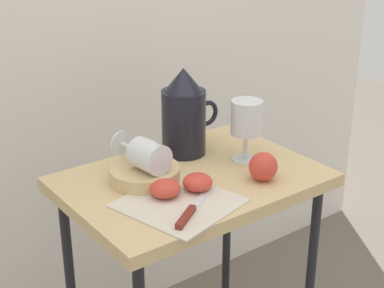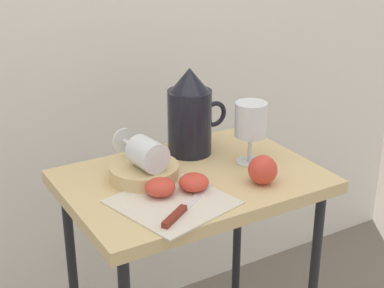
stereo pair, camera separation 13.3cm
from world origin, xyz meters
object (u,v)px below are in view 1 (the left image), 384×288
wine_glass_upright (246,121)px  apple_half_left (165,188)px  table (192,205)px  apple_whole (263,167)px  basket_tray (145,174)px  knife (191,210)px  pitcher (184,120)px  wine_glass_tipped_near (148,155)px  apple_half_right (198,182)px

wine_glass_upright → apple_half_left: 0.28m
table → apple_whole: bearing=-44.0°
basket_tray → apple_half_left: size_ratio=2.40×
wine_glass_upright → apple_half_left: (-0.27, -0.05, -0.08)m
basket_tray → apple_half_left: (-0.01, -0.09, 0.00)m
wine_glass_upright → knife: size_ratio=0.84×
pitcher → apple_half_left: pitcher is taller
wine_glass_tipped_near → apple_whole: bearing=-32.3°
basket_tray → apple_half_left: apple_half_left is taller
table → basket_tray: (-0.10, 0.04, 0.10)m
table → apple_half_right: bearing=-117.7°
wine_glass_upright → wine_glass_tipped_near: wine_glass_upright is taller
table → pitcher: (0.07, 0.12, 0.17)m
wine_glass_upright → apple_half_left: size_ratio=2.31×
table → apple_half_right: (-0.04, -0.07, 0.10)m
wine_glass_tipped_near → apple_half_left: size_ratio=2.25×
apple_half_right → apple_whole: bearing=-15.9°
wine_glass_tipped_near → wine_glass_upright: bearing=-7.2°
table → apple_whole: apple_whole is taller
table → apple_half_left: (-0.11, -0.05, 0.10)m
table → pitcher: 0.22m
table → apple_half_right: 0.13m
apple_half_left → apple_whole: bearing=-14.9°
wine_glass_tipped_near → apple_half_right: size_ratio=2.25×
apple_half_right → knife: bearing=-134.6°
table → knife: knife is taller
pitcher → apple_half_left: 0.26m
table → wine_glass_tipped_near: bearing=165.8°
basket_tray → wine_glass_tipped_near: 0.05m
wine_glass_tipped_near → apple_half_right: (0.07, -0.10, -0.05)m
apple_whole → pitcher: bearing=102.5°
apple_half_left → knife: bearing=-88.8°
wine_glass_tipped_near → knife: 0.18m
table → knife: size_ratio=3.85×
apple_half_left → table: bearing=25.4°
wine_glass_tipped_near → knife: bearing=-91.9°
pitcher → knife: 0.33m
pitcher → wine_glass_tipped_near: size_ratio=1.48×
table → wine_glass_upright: bearing=-2.5°
pitcher → wine_glass_upright: (0.09, -0.13, 0.01)m
table → wine_glass_upright: size_ratio=4.60×
apple_whole → apple_half_left: bearing=165.1°
apple_half_left → knife: size_ratio=0.36×
pitcher → knife: size_ratio=1.20×
wine_glass_upright → apple_whole: (-0.04, -0.11, -0.07)m
pitcher → apple_half_right: pitcher is taller
basket_tray → pitcher: size_ratio=0.72×
apple_half_right → apple_half_left: bearing=167.1°
table → apple_half_left: bearing=-154.6°
pitcher → basket_tray: bearing=-154.7°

